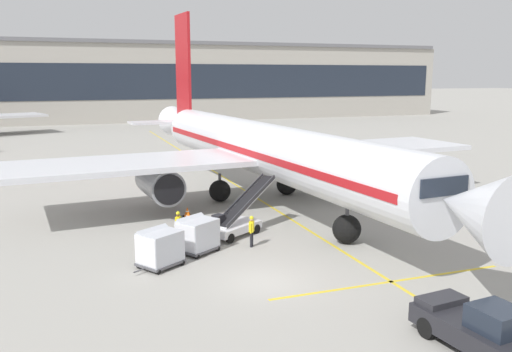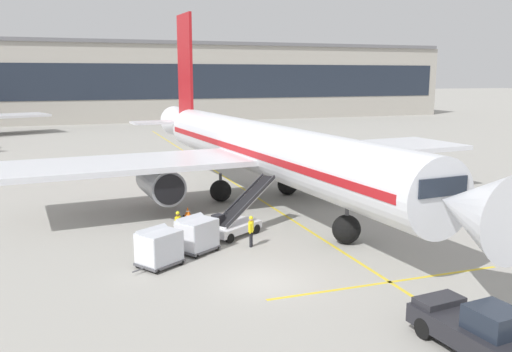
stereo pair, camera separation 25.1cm
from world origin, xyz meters
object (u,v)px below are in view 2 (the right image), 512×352
(ground_crew_marshaller, at_px, (184,232))
(safety_cone_wingtip, at_px, (189,217))
(baggage_cart_lead, at_px, (196,234))
(pushback_tug, at_px, (476,328))
(belt_loader, at_px, (236,220))
(ground_crew_by_loader, at_px, (251,229))
(safety_cone_engine_keepout, at_px, (188,212))
(ground_crew_by_carts, at_px, (178,224))
(baggage_cart_second, at_px, (158,247))
(parked_airplane, at_px, (260,149))

(ground_crew_marshaller, relative_size, safety_cone_wingtip, 2.27)
(baggage_cart_lead, distance_m, pushback_tug, 14.93)
(belt_loader, relative_size, safety_cone_wingtip, 6.60)
(belt_loader, bearing_deg, ground_crew_marshaller, -154.53)
(ground_crew_by_loader, xyz_separation_m, safety_cone_engine_keepout, (-1.93, 7.44, -0.68))
(safety_cone_wingtip, bearing_deg, pushback_tug, -73.36)
(ground_crew_by_loader, bearing_deg, ground_crew_by_carts, 146.70)
(baggage_cart_second, distance_m, safety_cone_engine_keepout, 9.49)
(parked_airplane, relative_size, safety_cone_engine_keepout, 69.35)
(safety_cone_engine_keepout, bearing_deg, safety_cone_wingtip, -99.75)
(safety_cone_engine_keepout, bearing_deg, baggage_cart_lead, -98.54)
(baggage_cart_second, relative_size, ground_crew_by_loader, 1.56)
(ground_crew_by_loader, bearing_deg, pushback_tug, -75.04)
(baggage_cart_second, bearing_deg, baggage_cart_lead, 34.07)
(pushback_tug, height_order, safety_cone_engine_keepout, pushback_tug)
(ground_crew_marshaller, bearing_deg, safety_cone_engine_keepout, 76.31)
(parked_airplane, distance_m, ground_crew_marshaller, 12.62)
(baggage_cart_second, xyz_separation_m, safety_cone_wingtip, (3.09, 7.34, -0.62))
(pushback_tug, height_order, ground_crew_marshaller, pushback_tug)
(baggage_cart_lead, bearing_deg, parked_airplane, 54.36)
(baggage_cart_lead, distance_m, ground_crew_by_loader, 3.04)
(baggage_cart_lead, distance_m, safety_cone_wingtip, 5.91)
(pushback_tug, distance_m, ground_crew_by_loader, 13.75)
(pushback_tug, bearing_deg, safety_cone_wingtip, 106.64)
(belt_loader, bearing_deg, parked_airplane, 61.01)
(baggage_cart_lead, height_order, pushback_tug, baggage_cart_lead)
(parked_airplane, bearing_deg, baggage_cart_lead, -125.64)
(baggage_cart_second, xyz_separation_m, safety_cone_engine_keepout, (3.35, 8.85, -0.68))
(belt_loader, bearing_deg, safety_cone_wingtip, 120.48)
(safety_cone_engine_keepout, bearing_deg, parked_airplane, 24.47)
(ground_crew_by_carts, distance_m, safety_cone_wingtip, 3.89)
(parked_airplane, bearing_deg, belt_loader, -118.99)
(safety_cone_wingtip, bearing_deg, safety_cone_engine_keepout, 80.25)
(baggage_cart_lead, xyz_separation_m, safety_cone_engine_keepout, (1.10, 7.33, -0.68))
(pushback_tug, distance_m, ground_crew_marshaller, 15.74)
(baggage_cart_second, bearing_deg, ground_crew_by_loader, 14.91)
(ground_crew_by_carts, height_order, safety_cone_wingtip, ground_crew_by_carts)
(belt_loader, xyz_separation_m, ground_crew_marshaller, (-3.44, -1.64, 0.11))
(ground_crew_by_loader, height_order, ground_crew_by_carts, same)
(parked_airplane, relative_size, safety_cone_wingtip, 58.94)
(parked_airplane, xyz_separation_m, safety_cone_engine_keepout, (-6.16, -2.80, -3.60))
(belt_loader, height_order, pushback_tug, belt_loader)
(ground_crew_by_loader, bearing_deg, safety_cone_wingtip, 110.31)
(baggage_cart_second, bearing_deg, parked_airplane, 50.77)
(baggage_cart_lead, height_order, safety_cone_engine_keepout, baggage_cart_lead)
(parked_airplane, height_order, pushback_tug, parked_airplane)
(belt_loader, distance_m, pushback_tug, 16.11)
(baggage_cart_lead, bearing_deg, safety_cone_wingtip, 81.78)
(safety_cone_wingtip, bearing_deg, ground_crew_marshaller, -104.82)
(baggage_cart_lead, height_order, ground_crew_marshaller, baggage_cart_lead)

